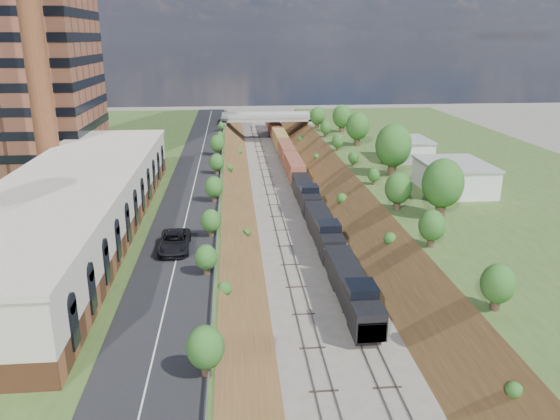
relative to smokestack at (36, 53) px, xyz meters
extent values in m
cube|color=#385121|center=(3.00, 4.00, -22.50)|extent=(44.00, 180.00, 5.00)
cube|color=#385121|center=(69.00, 4.00, -22.50)|extent=(44.00, 180.00, 5.00)
cube|color=brown|center=(25.00, 4.00, -25.00)|extent=(10.00, 180.00, 10.00)
cube|color=brown|center=(47.00, 4.00, -25.00)|extent=(10.00, 180.00, 10.00)
cube|color=gray|center=(33.40, 4.00, -24.91)|extent=(1.58, 180.00, 0.18)
cube|color=gray|center=(38.60, 4.00, -24.91)|extent=(1.58, 180.00, 0.18)
cube|color=black|center=(20.50, 4.00, -19.95)|extent=(8.00, 180.00, 0.10)
cube|color=#99999E|center=(24.60, 4.00, -19.45)|extent=(0.06, 171.00, 0.30)
cube|color=brown|center=(8.00, -18.00, -18.90)|extent=(14.00, 62.00, 2.20)
cube|color=beige|center=(8.00, -18.00, -15.65)|extent=(14.00, 62.00, 4.30)
cube|color=beige|center=(8.00, -18.00, -13.25)|extent=(14.30, 62.30, 0.50)
cube|color=brown|center=(-8.00, 16.00, 2.00)|extent=(22.00, 22.00, 44.00)
cylinder|color=brown|center=(0.00, 0.00, 0.00)|extent=(3.20, 3.20, 40.00)
cube|color=gray|center=(24.50, 66.00, -21.90)|extent=(1.50, 8.00, 6.20)
cube|color=gray|center=(47.50, 66.00, -21.90)|extent=(1.50, 8.00, 6.20)
cube|color=gray|center=(36.00, 66.00, -18.80)|extent=(24.00, 8.00, 1.00)
cube|color=gray|center=(36.00, 62.00, -18.00)|extent=(24.00, 0.30, 0.80)
cube|color=gray|center=(36.00, 70.00, -18.00)|extent=(24.00, 0.30, 0.80)
cube|color=silver|center=(59.50, -4.00, -18.00)|extent=(9.00, 12.00, 4.00)
cube|color=silver|center=(59.00, 18.00, -18.20)|extent=(8.00, 10.00, 3.60)
cylinder|color=#473323|center=(53.00, -16.00, -18.69)|extent=(1.30, 1.30, 2.62)
ellipsoid|color=#255C20|center=(53.00, -16.00, -15.54)|extent=(5.25, 5.25, 6.30)
cylinder|color=#473323|center=(24.20, -36.00, -19.39)|extent=(0.66, 0.66, 1.22)
ellipsoid|color=#255C20|center=(24.20, -36.00, -17.92)|extent=(2.45, 2.45, 2.94)
cube|color=black|center=(38.60, -35.42, -24.55)|extent=(2.40, 4.00, 0.90)
cube|color=black|center=(38.60, -29.84, -22.75)|extent=(2.86, 17.17, 2.71)
cube|color=black|center=(38.60, -36.92, -23.20)|extent=(2.63, 3.00, 1.80)
cube|color=silver|center=(38.60, -36.92, -22.20)|extent=(2.63, 3.00, 0.15)
cube|color=black|center=(38.60, -33.92, -20.90)|extent=(2.80, 3.10, 0.90)
cube|color=black|center=(38.60, -11.67, -22.75)|extent=(2.86, 17.17, 2.71)
cube|color=black|center=(38.60, 6.51, -22.75)|extent=(2.86, 17.17, 2.71)
cube|color=brown|center=(38.60, 54.37, -22.38)|extent=(2.86, 76.55, 3.43)
imported|color=black|center=(20.13, -24.89, -18.93)|extent=(3.30, 6.99, 1.93)
camera|label=1|loc=(26.61, -80.53, 2.17)|focal=35.00mm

